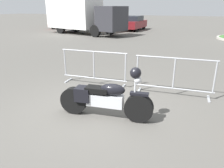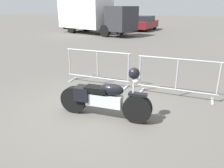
# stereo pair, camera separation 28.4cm
# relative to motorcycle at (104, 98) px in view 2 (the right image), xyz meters

# --- Properties ---
(ground_plane) EXTENTS (120.00, 120.00, 0.00)m
(ground_plane) POSITION_rel_motorcycle_xyz_m (-0.43, 0.21, -0.46)
(ground_plane) COLOR #54514C
(motorcycle) EXTENTS (2.12, 0.44, 1.20)m
(motorcycle) POSITION_rel_motorcycle_xyz_m (0.00, 0.00, 0.00)
(motorcycle) COLOR black
(motorcycle) RESTS_ON ground
(crowd_barrier_near) EXTENTS (2.14, 0.55, 1.07)m
(crowd_barrier_near) POSITION_rel_motorcycle_xyz_m (-1.22, 1.88, 0.10)
(crowd_barrier_near) COLOR #9EA0A5
(crowd_barrier_near) RESTS_ON ground
(crowd_barrier_far) EXTENTS (2.14, 0.55, 1.07)m
(crowd_barrier_far) POSITION_rel_motorcycle_xyz_m (1.22, 1.88, 0.10)
(crowd_barrier_far) COLOR #9EA0A5
(crowd_barrier_far) RESTS_ON ground
(box_truck) EXTENTS (8.02, 4.12, 2.98)m
(box_truck) POSITION_rel_motorcycle_xyz_m (-8.45, 13.77, 1.18)
(box_truck) COLOR white
(box_truck) RESTS_ON ground
(parked_car_red) EXTENTS (1.75, 4.06, 1.36)m
(parked_car_red) POSITION_rel_motorcycle_xyz_m (-13.20, 18.05, 0.23)
(parked_car_red) COLOR #B21E19
(parked_car_red) RESTS_ON ground
(parked_car_blue) EXTENTS (1.78, 4.15, 1.39)m
(parked_car_blue) POSITION_rel_motorcycle_xyz_m (-10.50, 18.02, 0.25)
(parked_car_blue) COLOR #284799
(parked_car_blue) RESTS_ON ground
(parked_car_yellow) EXTENTS (1.94, 4.50, 1.51)m
(parked_car_yellow) POSITION_rel_motorcycle_xyz_m (-7.79, 18.48, 0.31)
(parked_car_yellow) COLOR yellow
(parked_car_yellow) RESTS_ON ground
(parked_car_maroon) EXTENTS (1.87, 4.35, 1.46)m
(parked_car_maroon) POSITION_rel_motorcycle_xyz_m (-5.09, 18.70, 0.28)
(parked_car_maroon) COLOR maroon
(parked_car_maroon) RESTS_ON ground
(pedestrian) EXTENTS (0.48, 0.48, 1.69)m
(pedestrian) POSITION_rel_motorcycle_xyz_m (-6.92, 14.20, 0.46)
(pedestrian) COLOR #262838
(pedestrian) RESTS_ON ground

